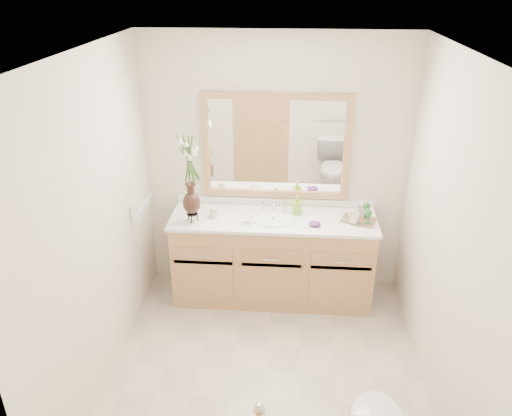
# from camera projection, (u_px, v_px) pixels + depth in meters

# --- Properties ---
(floor) EXTENTS (2.60, 2.60, 0.00)m
(floor) POSITION_uv_depth(u_px,v_px,m) (266.00, 371.00, 3.90)
(floor) COLOR beige
(floor) RESTS_ON ground
(ceiling) EXTENTS (2.40, 2.60, 0.02)m
(ceiling) POSITION_uv_depth(u_px,v_px,m) (270.00, 53.00, 2.86)
(ceiling) COLOR white
(ceiling) RESTS_ON wall_back
(wall_back) EXTENTS (2.40, 0.02, 2.40)m
(wall_back) POSITION_uv_depth(u_px,v_px,m) (275.00, 168.00, 4.54)
(wall_back) COLOR silver
(wall_back) RESTS_ON floor
(wall_front) EXTENTS (2.40, 0.02, 2.40)m
(wall_front) POSITION_uv_depth(u_px,v_px,m) (252.00, 378.00, 2.21)
(wall_front) COLOR silver
(wall_front) RESTS_ON floor
(wall_left) EXTENTS (0.02, 2.60, 2.40)m
(wall_left) POSITION_uv_depth(u_px,v_px,m) (95.00, 230.00, 3.46)
(wall_left) COLOR silver
(wall_left) RESTS_ON floor
(wall_right) EXTENTS (0.02, 2.60, 2.40)m
(wall_right) POSITION_uv_depth(u_px,v_px,m) (449.00, 243.00, 3.29)
(wall_right) COLOR silver
(wall_right) RESTS_ON floor
(vanity) EXTENTS (1.80, 0.55, 0.80)m
(vanity) POSITION_uv_depth(u_px,v_px,m) (273.00, 259.00, 4.63)
(vanity) COLOR tan
(vanity) RESTS_ON floor
(counter) EXTENTS (1.84, 0.57, 0.03)m
(counter) POSITION_uv_depth(u_px,v_px,m) (273.00, 219.00, 4.45)
(counter) COLOR white
(counter) RESTS_ON vanity
(sink) EXTENTS (0.38, 0.34, 0.23)m
(sink) POSITION_uv_depth(u_px,v_px,m) (273.00, 224.00, 4.45)
(sink) COLOR white
(sink) RESTS_ON counter
(mirror) EXTENTS (1.32, 0.04, 0.97)m
(mirror) POSITION_uv_depth(u_px,v_px,m) (276.00, 147.00, 4.43)
(mirror) COLOR white
(mirror) RESTS_ON wall_back
(switch_plate) EXTENTS (0.02, 0.12, 0.12)m
(switch_plate) POSITION_uv_depth(u_px,v_px,m) (133.00, 211.00, 4.24)
(switch_plate) COLOR white
(switch_plate) RESTS_ON wall_left
(door) EXTENTS (0.80, 0.03, 2.00)m
(door) POSITION_uv_depth(u_px,v_px,m) (188.00, 405.00, 2.33)
(door) COLOR tan
(door) RESTS_ON floor
(flower_vase) EXTENTS (0.18, 0.18, 0.74)m
(flower_vase) POSITION_uv_depth(u_px,v_px,m) (189.00, 168.00, 4.17)
(flower_vase) COLOR black
(flower_vase) RESTS_ON counter
(tumbler) EXTENTS (0.07, 0.07, 0.09)m
(tumbler) POSITION_uv_depth(u_px,v_px,m) (214.00, 212.00, 4.45)
(tumbler) COLOR beige
(tumbler) RESTS_ON counter
(soap_dish) EXTENTS (0.10, 0.10, 0.03)m
(soap_dish) POSITION_uv_depth(u_px,v_px,m) (247.00, 222.00, 4.34)
(soap_dish) COLOR beige
(soap_dish) RESTS_ON counter
(soap_bottle) EXTENTS (0.08, 0.08, 0.16)m
(soap_bottle) POSITION_uv_depth(u_px,v_px,m) (297.00, 205.00, 4.49)
(soap_bottle) COLOR #87CD30
(soap_bottle) RESTS_ON counter
(purple_dish) EXTENTS (0.13, 0.11, 0.04)m
(purple_dish) POSITION_uv_depth(u_px,v_px,m) (315.00, 224.00, 4.30)
(purple_dish) COLOR #582672
(purple_dish) RESTS_ON counter
(tray) EXTENTS (0.34, 0.28, 0.01)m
(tray) POSITION_uv_depth(u_px,v_px,m) (358.00, 220.00, 4.39)
(tray) COLOR brown
(tray) RESTS_ON counter
(mug_left) EXTENTS (0.12, 0.11, 0.09)m
(mug_left) POSITION_uv_depth(u_px,v_px,m) (354.00, 218.00, 4.31)
(mug_left) COLOR beige
(mug_left) RESTS_ON tray
(mug_right) EXTENTS (0.12, 0.12, 0.10)m
(mug_right) POSITION_uv_depth(u_px,v_px,m) (361.00, 212.00, 4.41)
(mug_right) COLOR beige
(mug_right) RESTS_ON tray
(goblet_front) EXTENTS (0.06, 0.06, 0.13)m
(goblet_front) POSITION_uv_depth(u_px,v_px,m) (368.00, 214.00, 4.29)
(goblet_front) COLOR #236A2C
(goblet_front) RESTS_ON tray
(goblet_back) EXTENTS (0.06, 0.06, 0.14)m
(goblet_back) POSITION_uv_depth(u_px,v_px,m) (367.00, 207.00, 4.40)
(goblet_back) COLOR #236A2C
(goblet_back) RESTS_ON tray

